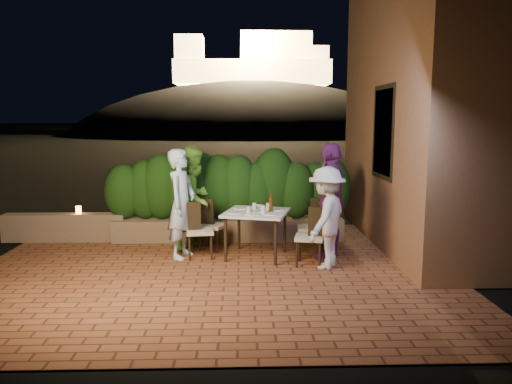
{
  "coord_description": "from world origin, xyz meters",
  "views": [
    {
      "loc": [
        0.43,
        -6.74,
        2.24
      ],
      "look_at": [
        0.67,
        1.22,
        1.05
      ],
      "focal_mm": 35.0,
      "sensor_mm": 36.0,
      "label": 1
    }
  ],
  "objects_px": {
    "beer_bottle": "(271,202)",
    "chair_right_back": "(311,227)",
    "diner_white": "(326,218)",
    "diner_purple": "(331,201)",
    "diner_blue": "(182,204)",
    "chair_left_back": "(213,225)",
    "chair_right_front": "(309,236)",
    "chair_left_front": "(200,230)",
    "diner_green": "(195,198)",
    "bowl": "(259,207)",
    "dining_table": "(256,234)",
    "parapet_lamp": "(78,210)"
  },
  "relations": [
    {
      "from": "chair_left_front",
      "to": "chair_right_back",
      "type": "relative_size",
      "value": 0.95
    },
    {
      "from": "diner_blue",
      "to": "diner_purple",
      "type": "bearing_deg",
      "value": -75.05
    },
    {
      "from": "diner_blue",
      "to": "diner_green",
      "type": "height_order",
      "value": "diner_green"
    },
    {
      "from": "chair_left_back",
      "to": "diner_blue",
      "type": "bearing_deg",
      "value": -111.06
    },
    {
      "from": "dining_table",
      "to": "chair_left_back",
      "type": "height_order",
      "value": "chair_left_back"
    },
    {
      "from": "chair_left_front",
      "to": "diner_purple",
      "type": "xyz_separation_m",
      "value": [
        2.1,
        -0.05,
        0.47
      ]
    },
    {
      "from": "beer_bottle",
      "to": "diner_purple",
      "type": "distance_m",
      "value": 0.96
    },
    {
      "from": "chair_left_front",
      "to": "parapet_lamp",
      "type": "relative_size",
      "value": 6.5
    },
    {
      "from": "beer_bottle",
      "to": "diner_blue",
      "type": "xyz_separation_m",
      "value": [
        -1.43,
        0.03,
        -0.03
      ]
    },
    {
      "from": "chair_left_back",
      "to": "diner_green",
      "type": "height_order",
      "value": "diner_green"
    },
    {
      "from": "diner_purple",
      "to": "diner_blue",
      "type": "bearing_deg",
      "value": -69.09
    },
    {
      "from": "bowl",
      "to": "diner_blue",
      "type": "bearing_deg",
      "value": -166.32
    },
    {
      "from": "chair_right_front",
      "to": "diner_purple",
      "type": "xyz_separation_m",
      "value": [
        0.4,
        0.4,
        0.48
      ]
    },
    {
      "from": "chair_left_front",
      "to": "chair_left_back",
      "type": "xyz_separation_m",
      "value": [
        0.18,
        0.48,
        -0.02
      ]
    },
    {
      "from": "chair_left_front",
      "to": "chair_right_front",
      "type": "relative_size",
      "value": 1.01
    },
    {
      "from": "chair_left_back",
      "to": "chair_right_front",
      "type": "distance_m",
      "value": 1.79
    },
    {
      "from": "diner_purple",
      "to": "bowl",
      "type": "bearing_deg",
      "value": -85.8
    },
    {
      "from": "dining_table",
      "to": "chair_right_back",
      "type": "distance_m",
      "value": 0.91
    },
    {
      "from": "dining_table",
      "to": "diner_purple",
      "type": "height_order",
      "value": "diner_purple"
    },
    {
      "from": "beer_bottle",
      "to": "diner_blue",
      "type": "relative_size",
      "value": 0.17
    },
    {
      "from": "dining_table",
      "to": "chair_right_front",
      "type": "height_order",
      "value": "chair_right_front"
    },
    {
      "from": "diner_blue",
      "to": "beer_bottle",
      "type": "bearing_deg",
      "value": -74.38
    },
    {
      "from": "chair_right_back",
      "to": "parapet_lamp",
      "type": "distance_m",
      "value": 4.26
    },
    {
      "from": "bowl",
      "to": "chair_left_front",
      "type": "xyz_separation_m",
      "value": [
        -0.96,
        -0.33,
        -0.32
      ]
    },
    {
      "from": "bowl",
      "to": "diner_green",
      "type": "relative_size",
      "value": 0.1
    },
    {
      "from": "beer_bottle",
      "to": "chair_right_back",
      "type": "bearing_deg",
      "value": 5.5
    },
    {
      "from": "chair_left_front",
      "to": "diner_blue",
      "type": "bearing_deg",
      "value": 166.67
    },
    {
      "from": "dining_table",
      "to": "beer_bottle",
      "type": "bearing_deg",
      "value": -1.93
    },
    {
      "from": "dining_table",
      "to": "diner_white",
      "type": "relative_size",
      "value": 0.63
    },
    {
      "from": "dining_table",
      "to": "chair_right_back",
      "type": "height_order",
      "value": "chair_right_back"
    },
    {
      "from": "chair_left_back",
      "to": "diner_green",
      "type": "xyz_separation_m",
      "value": [
        -0.31,
        0.11,
        0.44
      ]
    },
    {
      "from": "diner_blue",
      "to": "parapet_lamp",
      "type": "xyz_separation_m",
      "value": [
        -2.01,
        1.16,
        -0.31
      ]
    },
    {
      "from": "diner_blue",
      "to": "diner_green",
      "type": "bearing_deg",
      "value": 0.74
    },
    {
      "from": "dining_table",
      "to": "chair_left_front",
      "type": "xyz_separation_m",
      "value": [
        -0.91,
        -0.01,
        0.08
      ]
    },
    {
      "from": "dining_table",
      "to": "chair_left_front",
      "type": "bearing_deg",
      "value": -179.62
    },
    {
      "from": "diner_white",
      "to": "diner_purple",
      "type": "distance_m",
      "value": 0.6
    },
    {
      "from": "chair_left_back",
      "to": "chair_right_front",
      "type": "height_order",
      "value": "chair_right_front"
    },
    {
      "from": "chair_left_front",
      "to": "bowl",
      "type": "bearing_deg",
      "value": 12.41
    },
    {
      "from": "chair_left_back",
      "to": "chair_right_front",
      "type": "bearing_deg",
      "value": -6.76
    },
    {
      "from": "chair_left_front",
      "to": "dining_table",
      "type": "bearing_deg",
      "value": -6.52
    },
    {
      "from": "diner_white",
      "to": "diner_purple",
      "type": "xyz_separation_m",
      "value": [
        0.16,
        0.55,
        0.16
      ]
    },
    {
      "from": "bowl",
      "to": "chair_right_back",
      "type": "height_order",
      "value": "chair_right_back"
    },
    {
      "from": "dining_table",
      "to": "parapet_lamp",
      "type": "distance_m",
      "value": 3.43
    },
    {
      "from": "beer_bottle",
      "to": "chair_right_back",
      "type": "distance_m",
      "value": 0.79
    },
    {
      "from": "bowl",
      "to": "chair_left_back",
      "type": "xyz_separation_m",
      "value": [
        -0.77,
        0.15,
        -0.33
      ]
    },
    {
      "from": "chair_left_back",
      "to": "diner_green",
      "type": "distance_m",
      "value": 0.55
    },
    {
      "from": "diner_green",
      "to": "diner_purple",
      "type": "bearing_deg",
      "value": -78.98
    },
    {
      "from": "diner_purple",
      "to": "diner_white",
      "type": "bearing_deg",
      "value": 6.33
    },
    {
      "from": "diner_green",
      "to": "diner_purple",
      "type": "height_order",
      "value": "diner_purple"
    },
    {
      "from": "chair_right_back",
      "to": "diner_green",
      "type": "relative_size",
      "value": 0.54
    }
  ]
}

